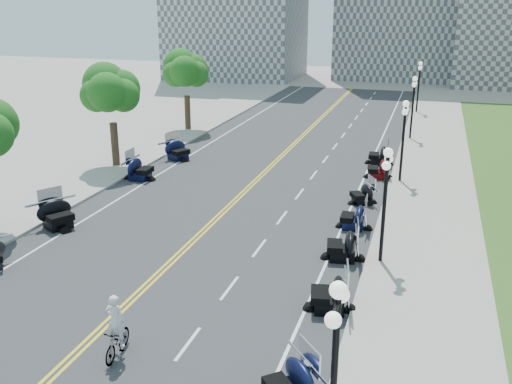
% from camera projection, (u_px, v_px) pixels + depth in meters
% --- Properties ---
extents(ground, '(160.00, 160.00, 0.00)m').
position_uv_depth(ground, '(156.00, 277.00, 23.19)').
color(ground, gray).
extents(road, '(16.00, 90.00, 0.01)m').
position_uv_depth(road, '(236.00, 199.00, 32.24)').
color(road, '#333335').
rests_on(road, ground).
extents(centerline_yellow_a, '(0.12, 90.00, 0.00)m').
position_uv_depth(centerline_yellow_a, '(234.00, 199.00, 32.27)').
color(centerline_yellow_a, yellow).
rests_on(centerline_yellow_a, road).
extents(centerline_yellow_b, '(0.12, 90.00, 0.00)m').
position_uv_depth(centerline_yellow_b, '(238.00, 200.00, 32.20)').
color(centerline_yellow_b, yellow).
rests_on(centerline_yellow_b, road).
extents(edge_line_north, '(0.12, 90.00, 0.00)m').
position_uv_depth(edge_line_north, '(349.00, 211.00, 30.43)').
color(edge_line_north, white).
rests_on(edge_line_north, road).
extents(edge_line_south, '(0.12, 90.00, 0.00)m').
position_uv_depth(edge_line_south, '(135.00, 189.00, 34.04)').
color(edge_line_south, white).
rests_on(edge_line_south, road).
extents(lane_dash_5, '(0.12, 2.00, 0.00)m').
position_uv_depth(lane_dash_5, '(188.00, 344.00, 18.66)').
color(lane_dash_5, white).
rests_on(lane_dash_5, road).
extents(lane_dash_6, '(0.12, 2.00, 0.00)m').
position_uv_depth(lane_dash_6, '(229.00, 288.00, 22.28)').
color(lane_dash_6, white).
rests_on(lane_dash_6, road).
extents(lane_dash_7, '(0.12, 2.00, 0.00)m').
position_uv_depth(lane_dash_7, '(259.00, 248.00, 25.90)').
color(lane_dash_7, white).
rests_on(lane_dash_7, road).
extents(lane_dash_8, '(0.12, 2.00, 0.00)m').
position_uv_depth(lane_dash_8, '(282.00, 218.00, 29.52)').
color(lane_dash_8, white).
rests_on(lane_dash_8, road).
extents(lane_dash_9, '(0.12, 2.00, 0.00)m').
position_uv_depth(lane_dash_9, '(300.00, 194.00, 33.14)').
color(lane_dash_9, white).
rests_on(lane_dash_9, road).
extents(lane_dash_10, '(0.12, 2.00, 0.00)m').
position_uv_depth(lane_dash_10, '(314.00, 175.00, 36.76)').
color(lane_dash_10, white).
rests_on(lane_dash_10, road).
extents(lane_dash_11, '(0.12, 2.00, 0.00)m').
position_uv_depth(lane_dash_11, '(325.00, 159.00, 40.38)').
color(lane_dash_11, white).
rests_on(lane_dash_11, road).
extents(lane_dash_12, '(0.12, 2.00, 0.00)m').
position_uv_depth(lane_dash_12, '(335.00, 146.00, 44.00)').
color(lane_dash_12, white).
rests_on(lane_dash_12, road).
extents(lane_dash_13, '(0.12, 2.00, 0.00)m').
position_uv_depth(lane_dash_13, '(343.00, 135.00, 47.62)').
color(lane_dash_13, white).
rests_on(lane_dash_13, road).
extents(lane_dash_14, '(0.12, 2.00, 0.00)m').
position_uv_depth(lane_dash_14, '(350.00, 126.00, 51.24)').
color(lane_dash_14, white).
rests_on(lane_dash_14, road).
extents(lane_dash_15, '(0.12, 2.00, 0.00)m').
position_uv_depth(lane_dash_15, '(356.00, 118.00, 54.86)').
color(lane_dash_15, white).
rests_on(lane_dash_15, road).
extents(lane_dash_16, '(0.12, 2.00, 0.00)m').
position_uv_depth(lane_dash_16, '(362.00, 110.00, 58.48)').
color(lane_dash_16, white).
rests_on(lane_dash_16, road).
extents(lane_dash_17, '(0.12, 2.00, 0.00)m').
position_uv_depth(lane_dash_17, '(367.00, 104.00, 62.10)').
color(lane_dash_17, white).
rests_on(lane_dash_17, road).
extents(lane_dash_18, '(0.12, 2.00, 0.00)m').
position_uv_depth(lane_dash_18, '(371.00, 98.00, 65.72)').
color(lane_dash_18, white).
rests_on(lane_dash_18, road).
extents(lane_dash_19, '(0.12, 2.00, 0.00)m').
position_uv_depth(lane_dash_19, '(375.00, 93.00, 69.34)').
color(lane_dash_19, white).
rests_on(lane_dash_19, road).
extents(sidewalk_north, '(5.00, 90.00, 0.15)m').
position_uv_depth(sidewalk_north, '(429.00, 218.00, 29.25)').
color(sidewalk_north, '#9E9991').
rests_on(sidewalk_north, ground).
extents(sidewalk_south, '(5.00, 90.00, 0.15)m').
position_uv_depth(sidewalk_south, '(76.00, 182.00, 35.18)').
color(sidewalk_south, '#9E9991').
rests_on(sidewalk_south, ground).
extents(street_lamp_1, '(0.50, 1.20, 4.90)m').
position_uv_depth(street_lamp_1, '(334.00, 382.00, 12.69)').
color(street_lamp_1, black).
rests_on(street_lamp_1, sidewalk_north).
extents(street_lamp_2, '(0.50, 1.20, 4.90)m').
position_uv_depth(street_lamp_2, '(384.00, 206.00, 23.55)').
color(street_lamp_2, black).
rests_on(street_lamp_2, sidewalk_north).
extents(street_lamp_3, '(0.50, 1.20, 4.90)m').
position_uv_depth(street_lamp_3, '(403.00, 142.00, 34.41)').
color(street_lamp_3, black).
rests_on(street_lamp_3, sidewalk_north).
extents(street_lamp_4, '(0.50, 1.20, 4.90)m').
position_uv_depth(street_lamp_4, '(412.00, 108.00, 45.27)').
color(street_lamp_4, black).
rests_on(street_lamp_4, sidewalk_north).
extents(street_lamp_5, '(0.50, 1.20, 4.90)m').
position_uv_depth(street_lamp_5, '(418.00, 87.00, 56.13)').
color(street_lamp_5, black).
rests_on(street_lamp_5, sidewalk_north).
extents(tree_3, '(4.80, 4.80, 9.20)m').
position_uv_depth(tree_3, '(111.00, 97.00, 37.17)').
color(tree_3, '#235619').
rests_on(tree_3, sidewalk_south).
extents(tree_4, '(4.80, 4.80, 9.20)m').
position_uv_depth(tree_4, '(186.00, 75.00, 48.03)').
color(tree_4, '#235619').
rests_on(tree_4, sidewalk_south).
extents(motorcycle_n_4, '(2.85, 2.85, 1.41)m').
position_uv_depth(motorcycle_n_4, '(290.00, 382.00, 15.70)').
color(motorcycle_n_4, black).
rests_on(motorcycle_n_4, road).
extents(motorcycle_n_5, '(2.47, 2.47, 1.47)m').
position_uv_depth(motorcycle_n_5, '(330.00, 292.00, 20.48)').
color(motorcycle_n_5, black).
rests_on(motorcycle_n_5, road).
extents(motorcycle_n_6, '(2.41, 2.41, 1.46)m').
position_uv_depth(motorcycle_n_6, '(343.00, 244.00, 24.57)').
color(motorcycle_n_6, black).
rests_on(motorcycle_n_6, road).
extents(motorcycle_n_7, '(2.01, 2.01, 1.36)m').
position_uv_depth(motorcycle_n_7, '(354.00, 215.00, 27.96)').
color(motorcycle_n_7, black).
rests_on(motorcycle_n_7, road).
extents(motorcycle_n_8, '(2.44, 2.44, 1.25)m').
position_uv_depth(motorcycle_n_8, '(362.00, 193.00, 31.36)').
color(motorcycle_n_8, black).
rests_on(motorcycle_n_8, road).
extents(motorcycle_n_9, '(2.27, 2.27, 1.40)m').
position_uv_depth(motorcycle_n_9, '(378.00, 167.00, 35.93)').
color(motorcycle_n_9, '#590A0C').
rests_on(motorcycle_n_9, road).
extents(motorcycle_n_10, '(2.17, 2.17, 1.45)m').
position_uv_depth(motorcycle_n_10, '(379.00, 154.00, 39.03)').
color(motorcycle_n_10, black).
rests_on(motorcycle_n_10, road).
extents(motorcycle_s_6, '(3.05, 3.05, 1.56)m').
position_uv_depth(motorcycle_s_6, '(57.00, 213.00, 27.98)').
color(motorcycle_s_6, black).
rests_on(motorcycle_s_6, road).
extents(motorcycle_s_8, '(2.30, 2.30, 1.55)m').
position_uv_depth(motorcycle_s_8, '(140.00, 168.00, 35.59)').
color(motorcycle_s_8, black).
rests_on(motorcycle_s_8, road).
extents(motorcycle_s_9, '(2.96, 2.96, 1.52)m').
position_uv_depth(motorcycle_s_9, '(178.00, 149.00, 40.13)').
color(motorcycle_s_9, black).
rests_on(motorcycle_s_9, road).
extents(bicycle, '(0.65, 1.75, 1.03)m').
position_uv_depth(bicycle, '(117.00, 341.00, 17.90)').
color(bicycle, '#A51414').
rests_on(bicycle, road).
extents(cyclist_rider, '(0.65, 0.43, 1.80)m').
position_uv_depth(cyclist_rider, '(114.00, 302.00, 17.45)').
color(cyclist_rider, silver).
rests_on(cyclist_rider, bicycle).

